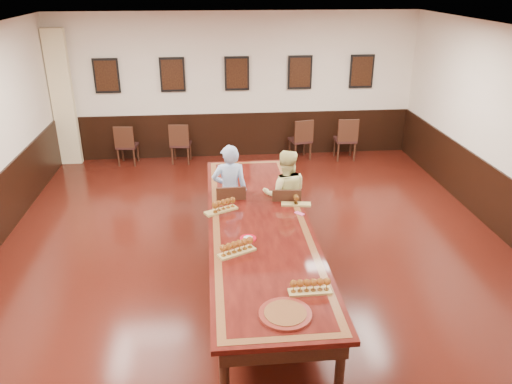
{
  "coord_description": "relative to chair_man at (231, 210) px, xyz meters",
  "views": [
    {
      "loc": [
        -0.63,
        -6.09,
        3.9
      ],
      "look_at": [
        0.0,
        0.5,
        1.0
      ],
      "focal_mm": 35.0,
      "sensor_mm": 36.0,
      "label": 1
    }
  ],
  "objects": [
    {
      "name": "floor",
      "position": [
        0.35,
        -1.0,
        -0.49
      ],
      "size": [
        8.0,
        10.0,
        0.02
      ],
      "primitive_type": "cube",
      "color": "black",
      "rests_on": "ground"
    },
    {
      "name": "ceiling",
      "position": [
        0.35,
        -1.0,
        2.73
      ],
      "size": [
        8.0,
        10.0,
        0.02
      ],
      "primitive_type": "cube",
      "color": "white",
      "rests_on": "floor"
    },
    {
      "name": "wall_back",
      "position": [
        0.35,
        4.01,
        1.12
      ],
      "size": [
        8.0,
        0.02,
        3.2
      ],
      "primitive_type": "cube",
      "color": "beige",
      "rests_on": "floor"
    },
    {
      "name": "chair_man",
      "position": [
        0.0,
        0.0,
        0.0
      ],
      "size": [
        0.46,
        0.5,
        0.96
      ],
      "primitive_type": null,
      "rotation": [
        0.0,
        0.0,
        3.16
      ],
      "color": "black",
      "rests_on": "floor"
    },
    {
      "name": "chair_woman",
      "position": [
        0.85,
        -0.13,
        -0.01
      ],
      "size": [
        0.47,
        0.51,
        0.94
      ],
      "primitive_type": null,
      "rotation": [
        0.0,
        0.0,
        3.07
      ],
      "color": "black",
      "rests_on": "floor"
    },
    {
      "name": "spare_chair_a",
      "position": [
        -2.12,
        3.63,
        -0.03
      ],
      "size": [
        0.47,
        0.51,
        0.9
      ],
      "primitive_type": null,
      "rotation": [
        0.0,
        0.0,
        3.03
      ],
      "color": "black",
      "rests_on": "floor"
    },
    {
      "name": "spare_chair_b",
      "position": [
        -0.94,
        3.62,
        -0.02
      ],
      "size": [
        0.48,
        0.51,
        0.92
      ],
      "primitive_type": null,
      "rotation": [
        0.0,
        0.0,
        3.03
      ],
      "color": "black",
      "rests_on": "floor"
    },
    {
      "name": "spare_chair_c",
      "position": [
        1.75,
        3.61,
        -0.01
      ],
      "size": [
        0.53,
        0.57,
        0.95
      ],
      "primitive_type": null,
      "rotation": [
        0.0,
        0.0,
        3.35
      ],
      "color": "black",
      "rests_on": "floor"
    },
    {
      "name": "spare_chair_d",
      "position": [
        2.77,
        3.5,
        0.01
      ],
      "size": [
        0.47,
        0.51,
        0.98
      ],
      "primitive_type": null,
      "rotation": [
        0.0,
        0.0,
        3.12
      ],
      "color": "black",
      "rests_on": "floor"
    },
    {
      "name": "person_man",
      "position": [
        -0.0,
        0.1,
        0.29
      ],
      "size": [
        0.57,
        0.38,
        1.53
      ],
      "primitive_type": "imported",
      "rotation": [
        0.0,
        0.0,
        3.16
      ],
      "color": "#5182CB",
      "rests_on": "floor"
    },
    {
      "name": "person_woman",
      "position": [
        0.86,
        -0.03,
        0.25
      ],
      "size": [
        0.77,
        0.62,
        1.46
      ],
      "primitive_type": "imported",
      "rotation": [
        0.0,
        0.0,
        3.07
      ],
      "color": "#F4EF99",
      "rests_on": "floor"
    },
    {
      "name": "pink_phone",
      "position": [
        0.95,
        -0.77,
        0.28
      ],
      "size": [
        0.15,
        0.16,
        0.01
      ],
      "primitive_type": "cube",
      "rotation": [
        0.0,
        0.0,
        0.69
      ],
      "color": "#D64779",
      "rests_on": "conference_table"
    },
    {
      "name": "curtain",
      "position": [
        -3.4,
        3.82,
        0.97
      ],
      "size": [
        0.45,
        0.18,
        2.9
      ],
      "primitive_type": "cube",
      "color": "beige",
      "rests_on": "floor"
    },
    {
      "name": "wainscoting",
      "position": [
        0.35,
        -1.0,
        0.02
      ],
      "size": [
        8.0,
        10.0,
        1.0
      ],
      "color": "black",
      "rests_on": "floor"
    },
    {
      "name": "conference_table",
      "position": [
        0.35,
        -1.0,
        0.13
      ],
      "size": [
        1.4,
        5.0,
        0.76
      ],
      "color": "black",
      "rests_on": "floor"
    },
    {
      "name": "posters",
      "position": [
        0.35,
        3.94,
        1.42
      ],
      "size": [
        6.14,
        0.04,
        0.74
      ],
      "color": "black",
      "rests_on": "wall_back"
    },
    {
      "name": "flight_a",
      "position": [
        -0.15,
        -0.59,
        0.36
      ],
      "size": [
        0.51,
        0.36,
        0.18
      ],
      "color": "#9F8442",
      "rests_on": "conference_table"
    },
    {
      "name": "flight_b",
      "position": [
        0.95,
        -0.47,
        0.35
      ],
      "size": [
        0.45,
        0.19,
        0.16
      ],
      "color": "#9F8442",
      "rests_on": "conference_table"
    },
    {
      "name": "flight_c",
      "position": [
        -0.0,
        -1.79,
        0.35
      ],
      "size": [
        0.5,
        0.35,
        0.18
      ],
      "color": "#9F8442",
      "rests_on": "conference_table"
    },
    {
      "name": "flight_d",
      "position": [
        0.73,
        -2.69,
        0.35
      ],
      "size": [
        0.47,
        0.15,
        0.17
      ],
      "color": "#9F8442",
      "rests_on": "conference_table"
    },
    {
      "name": "red_plate_grp",
      "position": [
        0.16,
        -1.45,
        0.28
      ],
      "size": [
        0.21,
        0.21,
        0.03
      ],
      "color": "#AE0B1C",
      "rests_on": "conference_table"
    },
    {
      "name": "carved_platter",
      "position": [
        0.41,
        -3.05,
        0.29
      ],
      "size": [
        0.67,
        0.67,
        0.04
      ],
      "color": "#591711",
      "rests_on": "conference_table"
    }
  ]
}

